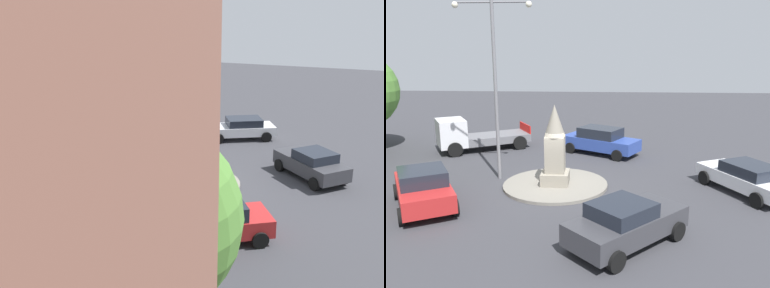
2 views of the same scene
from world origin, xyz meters
TOP-DOWN VIEW (x-y plane):
  - ground_plane at (0.00, 0.00)m, footprint 80.00×80.00m
  - traffic_island at (0.00, 0.00)m, footprint 4.72×4.72m
  - monument at (0.00, 0.00)m, footprint 1.23×1.23m
  - streetlamp at (-2.81, 0.93)m, footprint 3.55×0.28m
  - car_red_near_island at (-4.84, -2.77)m, footprint 3.65×4.41m
  - car_blue_passing at (1.97, 5.86)m, footprint 4.75×3.73m
  - car_dark_grey_parked_left at (2.90, -5.37)m, footprint 4.15×4.15m
  - car_white_approaching at (8.27, -0.34)m, footprint 3.48×4.64m
  - truck_white_waiting at (-5.82, 6.12)m, footprint 5.68×4.49m
  - tree_mid_cluster at (-11.48, -2.87)m, footprint 4.79×4.79m

SIDE VIEW (x-z plane):
  - ground_plane at x=0.00m, z-range 0.00..0.00m
  - traffic_island at x=0.00m, z-range 0.00..0.13m
  - car_white_approaching at x=8.27m, z-range 0.04..1.40m
  - car_dark_grey_parked_left at x=2.90m, z-range 0.02..1.51m
  - car_red_near_island at x=-4.84m, z-range 0.01..1.58m
  - car_blue_passing at x=1.97m, z-range 0.03..1.60m
  - truck_white_waiting at x=-5.82m, z-range -0.07..1.94m
  - monument at x=0.00m, z-range 0.00..3.59m
  - tree_mid_cluster at x=-11.48m, z-range 0.82..7.28m
  - streetlamp at x=-2.81m, z-range 0.83..9.47m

